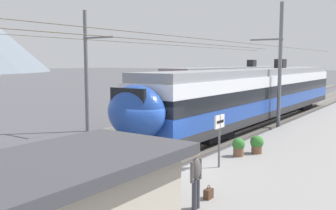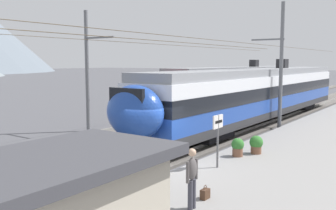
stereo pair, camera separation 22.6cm
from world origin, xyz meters
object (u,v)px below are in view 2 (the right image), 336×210
Objects in this scene: catenary_mast_mid at (279,64)px; platform_sign at (218,129)px; train_near_platform at (259,92)px; handbag_beside_passenger at (205,194)px; catenary_mast_far_side at (89,69)px; passenger_walking at (192,175)px; potted_plant_platform_edge at (238,146)px; train_far_track at (237,84)px; potted_plant_by_shelter at (256,144)px.

platform_sign is (-11.14, -1.63, -2.38)m from catenary_mast_mid.
train_near_platform is 66.09× the size of handbag_beside_passenger.
catenary_mast_far_side is 14.64m from passenger_walking.
potted_plant_platform_edge is at bearing -170.59° from catenary_mast_mid.
catenary_mast_mid is 11.51m from platform_sign.
train_near_platform is at bearing -40.56° from catenary_mast_far_side.
train_far_track is 19.79m from potted_plant_by_shelter.
catenary_mast_mid is 26.46× the size of passenger_walking.
train_far_track reaches higher than platform_sign.
passenger_walking reaches higher than potted_plant_by_shelter.
potted_plant_platform_edge is (6.07, 1.50, -0.51)m from passenger_walking.
catenary_mast_mid reaches higher than train_far_track.
train_near_platform is at bearing -145.81° from train_far_track.
catenary_mast_far_side reaches higher than handbag_beside_passenger.
train_near_platform is at bearing 21.65° from potted_plant_by_shelter.
passenger_walking is at bearing -161.10° from platform_sign.
catenary_mast_far_side is at bearing 129.46° from catenary_mast_mid.
catenary_mast_far_side reaches higher than train_far_track.
train_far_track is at bearing -6.65° from catenary_mast_far_side.
potted_plant_platform_edge is (-10.26, -3.26, -1.48)m from train_near_platform.
platform_sign reaches higher than potted_plant_by_shelter.
catenary_mast_far_side is at bearing 81.90° from potted_plant_platform_edge.
catenary_mast_mid is 9.86m from potted_plant_platform_edge.
catenary_mast_far_side is at bearing 58.16° from passenger_walking.
passenger_walking is 2.15× the size of potted_plant_platform_edge.
catenary_mast_far_side is 11.29m from potted_plant_platform_edge.
handbag_beside_passenger is at bearing -164.81° from potted_plant_platform_edge.
train_near_platform is 2.86m from catenary_mast_mid.
catenary_mast_far_side reaches higher than potted_plant_platform_edge.
catenary_mast_mid is 15.75m from passenger_walking.
handbag_beside_passenger is (-3.17, -1.29, -1.33)m from platform_sign.
train_far_track reaches higher than passenger_walking.
handbag_beside_passenger is at bearing -157.77° from platform_sign.
train_near_platform reaches higher than potted_plant_platform_edge.
catenary_mast_mid is at bearing 11.22° from passenger_walking.
train_near_platform is at bearing 15.35° from platform_sign.
platform_sign is 2.53× the size of potted_plant_by_shelter.
train_far_track is 20.41m from potted_plant_platform_edge.
train_near_platform reaches higher than passenger_walking.
potted_plant_by_shelter is at bearing 8.91° from handbag_beside_passenger.
passenger_walking is (-4.05, -1.39, -0.54)m from platform_sign.
potted_plant_platform_edge is at bearing -98.10° from catenary_mast_far_side.
train_near_platform is 34.85× the size of potted_plant_by_shelter.
train_near_platform is at bearing 16.24° from passenger_walking.
train_near_platform is 13.78× the size of platform_sign.
catenary_mast_mid is 106.25× the size of handbag_beside_passenger.
catenary_mast_far_side is at bearing 71.88° from platform_sign.
platform_sign is at bearing 22.23° from handbag_beside_passenger.
catenary_mast_far_side is 56.78× the size of potted_plant_platform_edge.
train_far_track is 14.18× the size of passenger_walking.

